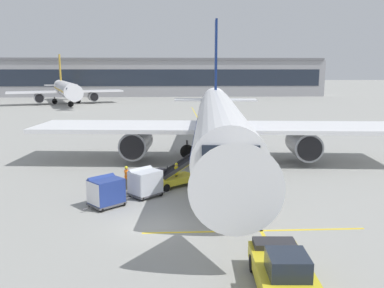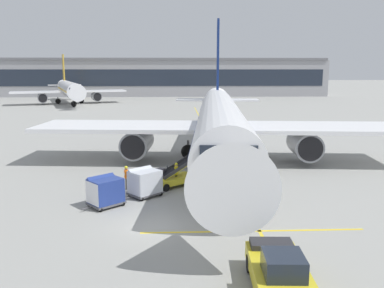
{
  "view_description": "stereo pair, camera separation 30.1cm",
  "coord_description": "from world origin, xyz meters",
  "px_view_note": "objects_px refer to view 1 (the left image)",
  "views": [
    {
      "loc": [
        1.07,
        -21.12,
        8.5
      ],
      "look_at": [
        2.62,
        8.33,
        3.02
      ],
      "focal_mm": 37.69,
      "sensor_mm": 36.0,
      "label": 1
    },
    {
      "loc": [
        1.37,
        -21.13,
        8.5
      ],
      "look_at": [
        2.62,
        8.33,
        3.02
      ],
      "focal_mm": 37.69,
      "sensor_mm": 36.0,
      "label": 2
    }
  ],
  "objects_px": {
    "pushback_tug": "(283,270)",
    "ground_crew_by_loader": "(126,176)",
    "safety_cone_engine_keepout": "(149,169)",
    "distant_airplane": "(66,90)",
    "baggage_cart_lead": "(145,182)",
    "parked_airplane": "(219,122)",
    "ground_crew_by_carts": "(176,172)",
    "belt_loader": "(176,175)",
    "baggage_cart_second": "(106,191)"
  },
  "relations": [
    {
      "from": "pushback_tug",
      "to": "ground_crew_by_loader",
      "type": "height_order",
      "value": "pushback_tug"
    },
    {
      "from": "safety_cone_engine_keepout",
      "to": "distant_airplane",
      "type": "bearing_deg",
      "value": 109.05
    },
    {
      "from": "pushback_tug",
      "to": "baggage_cart_lead",
      "type": "bearing_deg",
      "value": 116.53
    },
    {
      "from": "baggage_cart_lead",
      "to": "distant_airplane",
      "type": "height_order",
      "value": "distant_airplane"
    },
    {
      "from": "baggage_cart_lead",
      "to": "pushback_tug",
      "type": "xyz_separation_m",
      "value": [
        6.09,
        -12.19,
        -0.17
      ]
    },
    {
      "from": "pushback_tug",
      "to": "parked_airplane",
      "type": "bearing_deg",
      "value": 89.51
    },
    {
      "from": "parked_airplane",
      "to": "baggage_cart_lead",
      "type": "distance_m",
      "value": 12.41
    },
    {
      "from": "baggage_cart_lead",
      "to": "safety_cone_engine_keepout",
      "type": "height_order",
      "value": "baggage_cart_lead"
    },
    {
      "from": "pushback_tug",
      "to": "ground_crew_by_carts",
      "type": "bearing_deg",
      "value": 105.01
    },
    {
      "from": "safety_cone_engine_keepout",
      "to": "distant_airplane",
      "type": "distance_m",
      "value": 73.72
    },
    {
      "from": "ground_crew_by_carts",
      "to": "belt_loader",
      "type": "bearing_deg",
      "value": 145.83
    },
    {
      "from": "baggage_cart_lead",
      "to": "baggage_cart_second",
      "type": "distance_m",
      "value": 3.03
    },
    {
      "from": "parked_airplane",
      "to": "pushback_tug",
      "type": "height_order",
      "value": "parked_airplane"
    },
    {
      "from": "pushback_tug",
      "to": "distant_airplane",
      "type": "bearing_deg",
      "value": 108.97
    },
    {
      "from": "baggage_cart_lead",
      "to": "pushback_tug",
      "type": "bearing_deg",
      "value": -63.47
    },
    {
      "from": "parked_airplane",
      "to": "distant_airplane",
      "type": "xyz_separation_m",
      "value": [
        -30.34,
        65.2,
        -0.21
      ]
    },
    {
      "from": "distant_airplane",
      "to": "baggage_cart_lead",
      "type": "bearing_deg",
      "value": -72.33
    },
    {
      "from": "safety_cone_engine_keepout",
      "to": "belt_loader",
      "type": "bearing_deg",
      "value": -58.16
    },
    {
      "from": "safety_cone_engine_keepout",
      "to": "parked_airplane",
      "type": "bearing_deg",
      "value": 35.03
    },
    {
      "from": "distant_airplane",
      "to": "belt_loader",
      "type": "bearing_deg",
      "value": -70.28
    },
    {
      "from": "baggage_cart_second",
      "to": "ground_crew_by_loader",
      "type": "relative_size",
      "value": 1.47
    },
    {
      "from": "ground_crew_by_carts",
      "to": "distant_airplane",
      "type": "xyz_separation_m",
      "value": [
        -26.23,
        73.11,
        2.52
      ]
    },
    {
      "from": "parked_airplane",
      "to": "ground_crew_by_carts",
      "type": "height_order",
      "value": "parked_airplane"
    },
    {
      "from": "ground_crew_by_loader",
      "to": "distant_airplane",
      "type": "distance_m",
      "value": 77.43
    },
    {
      "from": "pushback_tug",
      "to": "ground_crew_by_carts",
      "type": "height_order",
      "value": "pushback_tug"
    },
    {
      "from": "parked_airplane",
      "to": "ground_crew_by_loader",
      "type": "xyz_separation_m",
      "value": [
        -7.68,
        -8.8,
        -2.73
      ]
    },
    {
      "from": "ground_crew_by_loader",
      "to": "safety_cone_engine_keepout",
      "type": "xyz_separation_m",
      "value": [
        1.38,
        4.38,
        -0.63
      ]
    },
    {
      "from": "baggage_cart_lead",
      "to": "ground_crew_by_carts",
      "type": "distance_m",
      "value": 3.26
    },
    {
      "from": "baggage_cart_second",
      "to": "belt_loader",
      "type": "bearing_deg",
      "value": 44.65
    },
    {
      "from": "pushback_tug",
      "to": "distant_airplane",
      "type": "distance_m",
      "value": 92.81
    },
    {
      "from": "safety_cone_engine_keepout",
      "to": "baggage_cart_second",
      "type": "bearing_deg",
      "value": -106.27
    },
    {
      "from": "distant_airplane",
      "to": "ground_crew_by_carts",
      "type": "bearing_deg",
      "value": -70.26
    },
    {
      "from": "baggage_cart_second",
      "to": "safety_cone_engine_keepout",
      "type": "bearing_deg",
      "value": 73.73
    },
    {
      "from": "parked_airplane",
      "to": "baggage_cart_second",
      "type": "bearing_deg",
      "value": -124.98
    },
    {
      "from": "baggage_cart_lead",
      "to": "safety_cone_engine_keepout",
      "type": "relative_size",
      "value": 3.36
    },
    {
      "from": "safety_cone_engine_keepout",
      "to": "distant_airplane",
      "type": "relative_size",
      "value": 0.02
    },
    {
      "from": "parked_airplane",
      "to": "safety_cone_engine_keepout",
      "type": "bearing_deg",
      "value": -144.97
    },
    {
      "from": "baggage_cart_lead",
      "to": "distant_airplane",
      "type": "distance_m",
      "value": 79.33
    },
    {
      "from": "parked_airplane",
      "to": "safety_cone_engine_keepout",
      "type": "distance_m",
      "value": 8.4
    },
    {
      "from": "pushback_tug",
      "to": "distant_airplane",
      "type": "relative_size",
      "value": 0.12
    },
    {
      "from": "ground_crew_by_loader",
      "to": "baggage_cart_lead",
      "type": "bearing_deg",
      "value": -47.79
    },
    {
      "from": "baggage_cart_lead",
      "to": "ground_crew_by_carts",
      "type": "bearing_deg",
      "value": 48.37
    },
    {
      "from": "baggage_cart_lead",
      "to": "pushback_tug",
      "type": "relative_size",
      "value": 0.57
    },
    {
      "from": "ground_crew_by_carts",
      "to": "baggage_cart_lead",
      "type": "bearing_deg",
      "value": -131.63
    },
    {
      "from": "ground_crew_by_loader",
      "to": "safety_cone_engine_keepout",
      "type": "relative_size",
      "value": 2.28
    },
    {
      "from": "parked_airplane",
      "to": "baggage_cart_lead",
      "type": "height_order",
      "value": "parked_airplane"
    },
    {
      "from": "ground_crew_by_loader",
      "to": "belt_loader",
      "type": "bearing_deg",
      "value": 14.44
    },
    {
      "from": "ground_crew_by_loader",
      "to": "ground_crew_by_carts",
      "type": "height_order",
      "value": "same"
    },
    {
      "from": "belt_loader",
      "to": "baggage_cart_second",
      "type": "relative_size",
      "value": 1.98
    },
    {
      "from": "safety_cone_engine_keepout",
      "to": "distant_airplane",
      "type": "xyz_separation_m",
      "value": [
        -24.04,
        69.62,
        3.14
      ]
    }
  ]
}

